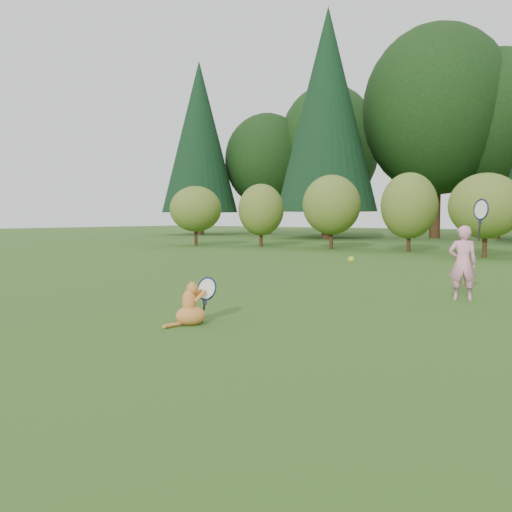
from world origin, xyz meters
The scene contains 5 objects.
ground centered at (0.00, 0.00, 0.00)m, with size 100.00×100.00×0.00m, color #285517.
shrub_row centered at (0.00, 13.00, 1.40)m, with size 28.00×3.00×2.80m, color #586920, non-canonical shape.
child centered at (2.25, 3.12, 0.58)m, with size 0.65×0.43×1.65m.
cat centered at (0.34, -0.62, 0.26)m, with size 0.51×0.75×0.67m.
tennis_ball centered at (1.59, 0.87, 0.71)m, with size 0.08×0.08×0.08m.
Camera 1 is at (4.82, -5.34, 1.24)m, focal length 40.00 mm.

